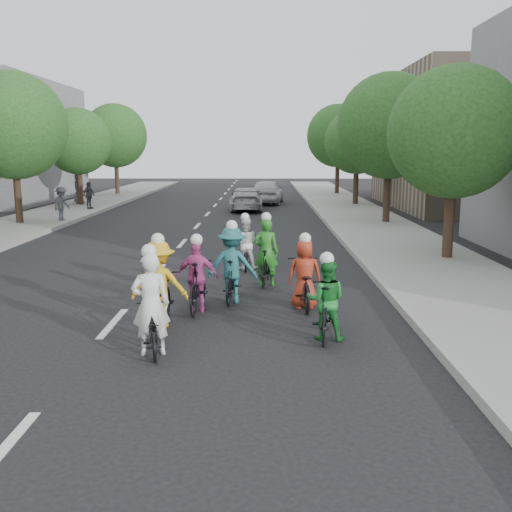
{
  "coord_description": "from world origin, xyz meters",
  "views": [
    {
      "loc": [
        3.02,
        -11.02,
        3.44
      ],
      "look_at": [
        2.87,
        2.1,
        1.0
      ],
      "focal_mm": 40.0,
      "sensor_mm": 36.0,
      "label": 1
    }
  ],
  "objects_px": {
    "cyclist_0": "(152,318)",
    "cyclist_2": "(160,292)",
    "cyclist_6": "(245,249)",
    "follow_car_trail": "(267,191)",
    "cyclist_5": "(266,260)",
    "spectator_2": "(79,188)",
    "cyclist_3": "(198,282)",
    "follow_car_lead": "(246,199)",
    "cyclist_7": "(232,270)",
    "spectator_1": "(89,195)",
    "cyclist_4": "(304,281)",
    "spectator_0": "(62,204)",
    "cyclist_1": "(325,305)"
  },
  "relations": [
    {
      "from": "cyclist_2",
      "to": "cyclist_4",
      "type": "distance_m",
      "value": 3.29
    },
    {
      "from": "cyclist_3",
      "to": "spectator_2",
      "type": "relative_size",
      "value": 0.98
    },
    {
      "from": "cyclist_3",
      "to": "cyclist_7",
      "type": "xyz_separation_m",
      "value": [
        0.71,
        0.74,
        0.1
      ]
    },
    {
      "from": "cyclist_0",
      "to": "cyclist_7",
      "type": "height_order",
      "value": "cyclist_0"
    },
    {
      "from": "spectator_0",
      "to": "cyclist_4",
      "type": "bearing_deg",
      "value": -126.1
    },
    {
      "from": "cyclist_3",
      "to": "spectator_2",
      "type": "xyz_separation_m",
      "value": [
        -10.12,
        23.7,
        0.47
      ]
    },
    {
      "from": "spectator_1",
      "to": "spectator_2",
      "type": "distance_m",
      "value": 3.78
    },
    {
      "from": "cyclist_2",
      "to": "cyclist_5",
      "type": "xyz_separation_m",
      "value": [
        2.11,
        3.57,
        -0.03
      ]
    },
    {
      "from": "cyclist_3",
      "to": "follow_car_lead",
      "type": "xyz_separation_m",
      "value": [
        0.44,
        21.03,
        0.02
      ]
    },
    {
      "from": "cyclist_1",
      "to": "follow_car_trail",
      "type": "bearing_deg",
      "value": -80.35
    },
    {
      "from": "cyclist_2",
      "to": "cyclist_3",
      "type": "height_order",
      "value": "cyclist_2"
    },
    {
      "from": "cyclist_5",
      "to": "spectator_2",
      "type": "distance_m",
      "value": 24.22
    },
    {
      "from": "cyclist_1",
      "to": "follow_car_lead",
      "type": "bearing_deg",
      "value": -76.86
    },
    {
      "from": "follow_car_trail",
      "to": "spectator_2",
      "type": "height_order",
      "value": "spectator_2"
    },
    {
      "from": "cyclist_4",
      "to": "spectator_2",
      "type": "relative_size",
      "value": 1.01
    },
    {
      "from": "cyclist_5",
      "to": "cyclist_6",
      "type": "bearing_deg",
      "value": -66.15
    },
    {
      "from": "cyclist_7",
      "to": "follow_car_lead",
      "type": "distance_m",
      "value": 20.29
    },
    {
      "from": "cyclist_7",
      "to": "spectator_1",
      "type": "relative_size",
      "value": 1.22
    },
    {
      "from": "cyclist_3",
      "to": "cyclist_6",
      "type": "distance_m",
      "value": 4.61
    },
    {
      "from": "spectator_2",
      "to": "cyclist_2",
      "type": "bearing_deg",
      "value": -148.12
    },
    {
      "from": "cyclist_5",
      "to": "spectator_0",
      "type": "distance_m",
      "value": 15.69
    },
    {
      "from": "cyclist_7",
      "to": "cyclist_3",
      "type": "bearing_deg",
      "value": 51.86
    },
    {
      "from": "cyclist_7",
      "to": "spectator_0",
      "type": "bearing_deg",
      "value": -52.34
    },
    {
      "from": "cyclist_0",
      "to": "cyclist_7",
      "type": "distance_m",
      "value": 3.58
    },
    {
      "from": "cyclist_4",
      "to": "spectator_0",
      "type": "height_order",
      "value": "spectator_0"
    },
    {
      "from": "cyclist_1",
      "to": "cyclist_2",
      "type": "distance_m",
      "value": 3.26
    },
    {
      "from": "cyclist_5",
      "to": "spectator_1",
      "type": "bearing_deg",
      "value": -53.19
    },
    {
      "from": "cyclist_0",
      "to": "cyclist_3",
      "type": "relative_size",
      "value": 1.01
    },
    {
      "from": "cyclist_6",
      "to": "follow_car_trail",
      "type": "distance_m",
      "value": 20.91
    },
    {
      "from": "spectator_0",
      "to": "spectator_2",
      "type": "relative_size",
      "value": 0.83
    },
    {
      "from": "cyclist_0",
      "to": "cyclist_2",
      "type": "relative_size",
      "value": 1.0
    },
    {
      "from": "cyclist_3",
      "to": "spectator_0",
      "type": "xyz_separation_m",
      "value": [
        -8.12,
        14.85,
        0.31
      ]
    },
    {
      "from": "cyclist_3",
      "to": "spectator_1",
      "type": "bearing_deg",
      "value": -64.01
    },
    {
      "from": "cyclist_1",
      "to": "spectator_0",
      "type": "height_order",
      "value": "spectator_0"
    },
    {
      "from": "cyclist_7",
      "to": "cyclist_6",
      "type": "bearing_deg",
      "value": -87.14
    },
    {
      "from": "cyclist_5",
      "to": "spectator_1",
      "type": "height_order",
      "value": "cyclist_5"
    },
    {
      "from": "cyclist_6",
      "to": "cyclist_4",
      "type": "bearing_deg",
      "value": 107.54
    },
    {
      "from": "cyclist_1",
      "to": "spectator_0",
      "type": "xyz_separation_m",
      "value": [
        -10.68,
        16.66,
        0.33
      ]
    },
    {
      "from": "cyclist_6",
      "to": "spectator_1",
      "type": "bearing_deg",
      "value": -60.8
    },
    {
      "from": "spectator_0",
      "to": "follow_car_lead",
      "type": "bearing_deg",
      "value": -36.05
    },
    {
      "from": "follow_car_lead",
      "to": "cyclist_5",
      "type": "bearing_deg",
      "value": 92.3
    },
    {
      "from": "cyclist_3",
      "to": "cyclist_5",
      "type": "height_order",
      "value": "cyclist_5"
    },
    {
      "from": "cyclist_1",
      "to": "cyclist_4",
      "type": "bearing_deg",
      "value": -75.93
    },
    {
      "from": "cyclist_3",
      "to": "cyclist_5",
      "type": "bearing_deg",
      "value": -118.03
    },
    {
      "from": "cyclist_1",
      "to": "spectator_1",
      "type": "height_order",
      "value": "spectator_1"
    },
    {
      "from": "cyclist_0",
      "to": "cyclist_6",
      "type": "bearing_deg",
      "value": -112.88
    },
    {
      "from": "cyclist_2",
      "to": "cyclist_3",
      "type": "bearing_deg",
      "value": -119.69
    },
    {
      "from": "follow_car_trail",
      "to": "follow_car_lead",
      "type": "bearing_deg",
      "value": 80.82
    },
    {
      "from": "cyclist_5",
      "to": "spectator_2",
      "type": "bearing_deg",
      "value": -53.7
    },
    {
      "from": "cyclist_1",
      "to": "cyclist_7",
      "type": "distance_m",
      "value": 3.16
    }
  ]
}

